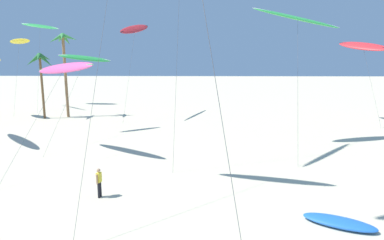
% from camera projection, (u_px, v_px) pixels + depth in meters
% --- Properties ---
extents(palm_tree_0, '(3.38, 4.02, 8.41)m').
position_uv_depth(palm_tree_0, '(40.00, 64.00, 41.71)').
color(palm_tree_0, brown).
rests_on(palm_tree_0, ground).
extents(palm_tree_1, '(3.52, 3.61, 10.92)m').
position_uv_depth(palm_tree_1, '(64.00, 51.00, 42.43)').
color(palm_tree_1, olive).
rests_on(palm_tree_1, ground).
extents(flying_kite_3, '(4.75, 6.19, 10.10)m').
position_uv_depth(flying_kite_3, '(363.00, 46.00, 38.46)').
color(flying_kite_3, red).
rests_on(flying_kite_3, ground).
extents(flying_kite_5, '(8.54, 8.91, 12.19)m').
position_uv_depth(flying_kite_5, '(298.00, 18.00, 28.58)').
color(flying_kite_5, green).
rests_on(flying_kite_5, ground).
extents(flying_kite_6, '(6.59, 10.20, 7.74)m').
position_uv_depth(flying_kite_6, '(64.00, 68.00, 25.63)').
color(flying_kite_6, '#EA5193').
rests_on(flying_kite_6, ground).
extents(flying_kite_7, '(6.46, 9.61, 13.62)m').
position_uv_depth(flying_kite_7, '(40.00, 26.00, 52.84)').
color(flying_kite_7, green).
rests_on(flying_kite_7, ground).
extents(flying_kite_8, '(6.46, 9.75, 10.69)m').
position_uv_depth(flying_kite_8, '(19.00, 41.00, 49.23)').
color(flying_kite_8, yellow).
rests_on(flying_kite_8, ground).
extents(flying_kite_9, '(2.81, 9.13, 12.70)m').
position_uv_depth(flying_kite_9, '(135.00, 29.00, 42.19)').
color(flying_kite_9, red).
rests_on(flying_kite_9, ground).
extents(flying_kite_10, '(4.92, 11.09, 8.36)m').
position_uv_depth(flying_kite_10, '(85.00, 58.00, 33.85)').
color(flying_kite_10, green).
rests_on(flying_kite_10, ground).
extents(grounded_kite_0, '(3.42, 2.48, 0.36)m').
position_uv_depth(grounded_kite_0, '(339.00, 222.00, 15.36)').
color(grounded_kite_0, blue).
rests_on(grounded_kite_0, ground).
extents(person_near_left, '(0.27, 0.50, 1.70)m').
position_uv_depth(person_near_left, '(99.00, 182.00, 18.38)').
color(person_near_left, black).
rests_on(person_near_left, ground).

